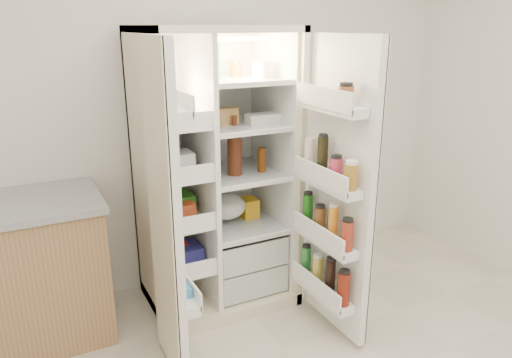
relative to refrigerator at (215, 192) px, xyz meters
name	(u,v)px	position (x,y,z in m)	size (l,w,h in m)	color
wall_back	(207,93)	(0.09, 0.35, 0.61)	(4.00, 0.02, 2.70)	silver
refrigerator	(215,192)	(0.00, 0.00, 0.00)	(0.92, 0.70, 1.80)	beige
freezer_door	(166,216)	(-0.51, -0.60, 0.15)	(0.15, 0.40, 1.72)	white
fridge_door	(337,195)	(0.47, -0.70, 0.13)	(0.17, 0.58, 1.72)	white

